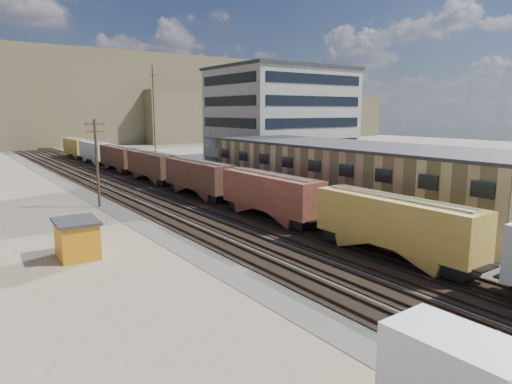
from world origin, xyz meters
TOP-DOWN VIEW (x-y plane):
  - ballast_bed at (0.00, 50.00)m, footprint 18.00×200.00m
  - asphalt_lot at (22.00, 35.00)m, footprint 26.00×120.00m
  - rail_tracks at (-0.55, 50.00)m, footprint 11.40×200.00m
  - freight_train at (3.80, 48.57)m, footprint 3.00×119.74m
  - warehouse at (14.98, 25.00)m, footprint 12.40×40.40m
  - office_tower at (27.95, 54.95)m, footprint 22.60×18.60m
  - utility_pole_north at (-8.50, 42.00)m, footprint 2.20×0.32m
  - radio_mast at (6.00, 60.00)m, footprint 1.20×0.16m
  - hills_north at (0.17, 167.92)m, footprint 265.00×80.00m
  - maintenance_shed at (-15.25, 24.48)m, footprint 3.21×4.05m
  - parked_car_blue at (22.53, 36.96)m, footprint 5.94×5.40m
  - parked_car_far at (34.00, 58.86)m, footprint 3.14×5.09m

SIDE VIEW (x-z plane):
  - asphalt_lot at x=22.00m, z-range 0.00..0.04m
  - ballast_bed at x=0.00m, z-range 0.00..0.06m
  - rail_tracks at x=-0.55m, z-range -0.01..0.23m
  - parked_car_blue at x=22.53m, z-range 0.00..1.54m
  - parked_car_far at x=34.00m, z-range 0.00..1.62m
  - maintenance_shed at x=-15.25m, z-range 0.03..2.90m
  - freight_train at x=3.80m, z-range 0.56..5.02m
  - warehouse at x=14.98m, z-range 0.03..7.28m
  - utility_pole_north at x=-8.50m, z-range 0.30..10.30m
  - radio_mast at x=6.00m, z-range 0.12..18.12m
  - office_tower at x=27.95m, z-range 0.04..18.49m
  - hills_north at x=0.17m, z-range -1.90..30.10m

